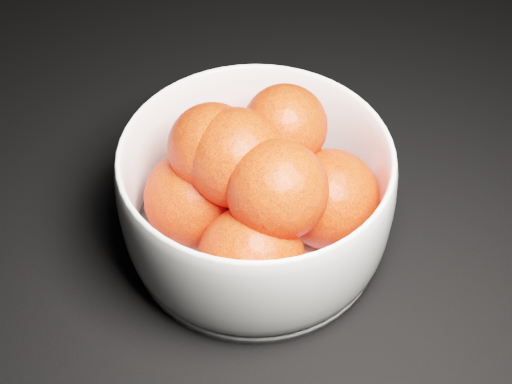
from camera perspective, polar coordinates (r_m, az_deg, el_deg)
The scene contains 2 objects.
bowl at distance 0.64m, azimuth 0.00°, elevation -0.36°, with size 0.24×0.24×0.12m.
orange_pile at distance 0.62m, azimuth -0.02°, elevation 0.65°, with size 0.20×0.20×0.14m.
Camera 1 is at (-0.04, -0.22, 0.53)m, focal length 50.00 mm.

